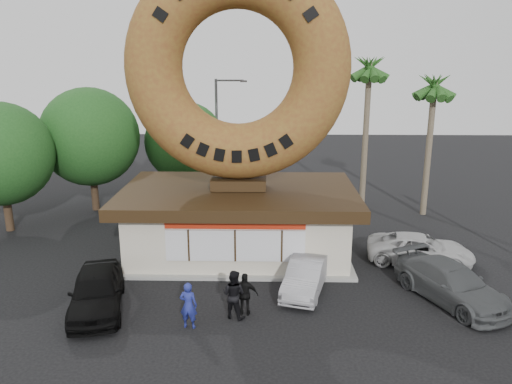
{
  "coord_description": "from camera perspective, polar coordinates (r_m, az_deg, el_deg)",
  "views": [
    {
      "loc": [
        1.33,
        -17.07,
        9.39
      ],
      "look_at": [
        0.87,
        4.0,
        3.66
      ],
      "focal_mm": 35.0,
      "sensor_mm": 36.0,
      "label": 1
    }
  ],
  "objects": [
    {
      "name": "person_center",
      "position": [
        18.76,
        -2.58,
        -11.6
      ],
      "size": [
        1.11,
        1.0,
        1.87
      ],
      "primitive_type": "imported",
      "rotation": [
        0.0,
        0.0,
        2.75
      ],
      "color": "black",
      "rests_on": "ground"
    },
    {
      "name": "car_white",
      "position": [
        24.72,
        18.24,
        -6.24
      ],
      "size": [
        5.23,
        3.26,
        1.35
      ],
      "primitive_type": "imported",
      "rotation": [
        0.0,
        0.0,
        1.35
      ],
      "color": "silver",
      "rests_on": "ground"
    },
    {
      "name": "tree_west",
      "position": [
        32.31,
        -18.46,
        5.98
      ],
      "size": [
        6.0,
        6.0,
        7.65
      ],
      "color": "#473321",
      "rests_on": "ground"
    },
    {
      "name": "tree_far",
      "position": [
        30.18,
        -27.19,
        3.87
      ],
      "size": [
        5.6,
        5.6,
        7.14
      ],
      "color": "#473321",
      "rests_on": "ground"
    },
    {
      "name": "car_grey",
      "position": [
        21.45,
        21.39,
        -9.68
      ],
      "size": [
        4.09,
        5.53,
        1.49
      ],
      "primitive_type": "imported",
      "rotation": [
        0.0,
        0.0,
        0.44
      ],
      "color": "#4E5152",
      "rests_on": "ground"
    },
    {
      "name": "donut_shop",
      "position": [
        24.32,
        -1.95,
        -3.07
      ],
      "size": [
        11.2,
        7.2,
        3.8
      ],
      "color": "beige",
      "rests_on": "ground"
    },
    {
      "name": "street_lamp",
      "position": [
        33.59,
        -4.24,
        6.77
      ],
      "size": [
        2.11,
        0.2,
        8.0
      ],
      "color": "#59595E",
      "rests_on": "ground"
    },
    {
      "name": "palm_far",
      "position": [
        31.17,
        19.68,
        10.84
      ],
      "size": [
        2.6,
        2.6,
        8.75
      ],
      "color": "#726651",
      "rests_on": "ground"
    },
    {
      "name": "person_right",
      "position": [
        18.96,
        -1.24,
        -11.62
      ],
      "size": [
        1.0,
        0.46,
        1.67
      ],
      "primitive_type": "imported",
      "rotation": [
        0.0,
        0.0,
        3.09
      ],
      "color": "black",
      "rests_on": "ground"
    },
    {
      "name": "ground",
      "position": [
        19.53,
        -2.89,
        -13.55
      ],
      "size": [
        90.0,
        90.0,
        0.0
      ],
      "primitive_type": "plane",
      "color": "black",
      "rests_on": "ground"
    },
    {
      "name": "giant_donut",
      "position": [
        23.12,
        -2.12,
        13.99
      ],
      "size": [
        10.2,
        2.6,
        10.2
      ],
      "primitive_type": "torus",
      "rotation": [
        1.57,
        0.0,
        0.0
      ],
      "color": "olive",
      "rests_on": "donut_shop"
    },
    {
      "name": "palm_near",
      "position": [
        31.69,
        12.81,
        13.08
      ],
      "size": [
        2.6,
        2.6,
        9.75
      ],
      "color": "#726651",
      "rests_on": "ground"
    },
    {
      "name": "car_black",
      "position": [
        20.23,
        -17.77,
        -10.69
      ],
      "size": [
        2.91,
        5.0,
        1.6
      ],
      "primitive_type": "imported",
      "rotation": [
        0.0,
        0.0,
        0.23
      ],
      "color": "black",
      "rests_on": "ground"
    },
    {
      "name": "person_left",
      "position": [
        18.29,
        -7.73,
        -12.71
      ],
      "size": [
        0.68,
        0.5,
        1.74
      ],
      "primitive_type": "imported",
      "rotation": [
        0.0,
        0.0,
        3.01
      ],
      "color": "navy",
      "rests_on": "ground"
    },
    {
      "name": "tree_mid",
      "position": [
        32.95,
        -8.12,
        5.68
      ],
      "size": [
        5.2,
        5.2,
        6.63
      ],
      "color": "#473321",
      "rests_on": "ground"
    },
    {
      "name": "car_silver",
      "position": [
        20.93,
        5.69,
        -9.53
      ],
      "size": [
        2.38,
        4.22,
        1.32
      ],
      "primitive_type": "imported",
      "rotation": [
        0.0,
        0.0,
        -0.26
      ],
      "color": "#9E9DA2",
      "rests_on": "ground"
    }
  ]
}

